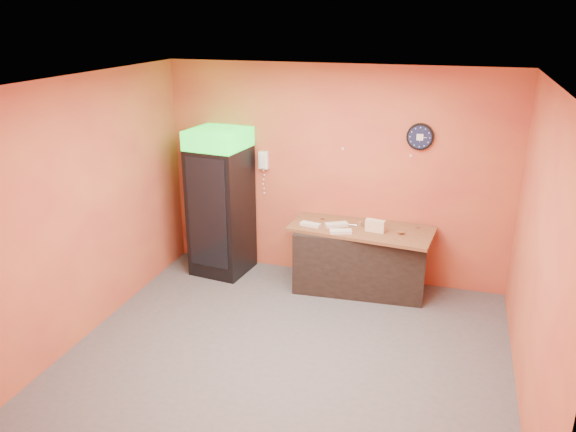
% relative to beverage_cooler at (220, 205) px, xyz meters
% --- Properties ---
extents(floor, '(4.50, 4.50, 0.00)m').
position_rel_beverage_cooler_xyz_m(floor, '(1.46, -1.61, -0.97)').
color(floor, '#47474C').
rests_on(floor, ground).
extents(back_wall, '(4.50, 0.02, 2.80)m').
position_rel_beverage_cooler_xyz_m(back_wall, '(1.46, 0.39, 0.43)').
color(back_wall, '#CB6B39').
rests_on(back_wall, floor).
extents(left_wall, '(0.02, 4.00, 2.80)m').
position_rel_beverage_cooler_xyz_m(left_wall, '(-0.79, -1.61, 0.43)').
color(left_wall, '#CB6B39').
rests_on(left_wall, floor).
extents(right_wall, '(0.02, 4.00, 2.80)m').
position_rel_beverage_cooler_xyz_m(right_wall, '(3.71, -1.61, 0.43)').
color(right_wall, '#CB6B39').
rests_on(right_wall, floor).
extents(ceiling, '(4.50, 4.00, 0.02)m').
position_rel_beverage_cooler_xyz_m(ceiling, '(1.46, -1.61, 1.83)').
color(ceiling, white).
rests_on(ceiling, back_wall).
extents(beverage_cooler, '(0.77, 0.78, 1.98)m').
position_rel_beverage_cooler_xyz_m(beverage_cooler, '(0.00, 0.00, 0.00)').
color(beverage_cooler, black).
rests_on(beverage_cooler, floor).
extents(prep_counter, '(1.66, 0.82, 0.81)m').
position_rel_beverage_cooler_xyz_m(prep_counter, '(1.90, 0.04, -0.56)').
color(prep_counter, black).
rests_on(prep_counter, floor).
extents(wall_clock, '(0.33, 0.06, 0.33)m').
position_rel_beverage_cooler_xyz_m(wall_clock, '(2.50, 0.36, 1.00)').
color(wall_clock, black).
rests_on(wall_clock, back_wall).
extents(wall_phone, '(0.13, 0.11, 0.23)m').
position_rel_beverage_cooler_xyz_m(wall_phone, '(0.50, 0.34, 0.57)').
color(wall_phone, white).
rests_on(wall_phone, back_wall).
extents(butcher_paper, '(1.82, 0.94, 0.04)m').
position_rel_beverage_cooler_xyz_m(butcher_paper, '(1.90, 0.04, -0.14)').
color(butcher_paper, brown).
rests_on(butcher_paper, prep_counter).
extents(sub_roll_stack, '(0.25, 0.12, 0.15)m').
position_rel_beverage_cooler_xyz_m(sub_roll_stack, '(2.08, -0.05, -0.04)').
color(sub_roll_stack, beige).
rests_on(sub_roll_stack, butcher_paper).
extents(wrapped_sandwich_left, '(0.27, 0.15, 0.04)m').
position_rel_beverage_cooler_xyz_m(wrapped_sandwich_left, '(1.27, -0.10, -0.10)').
color(wrapped_sandwich_left, silver).
rests_on(wrapped_sandwich_left, butcher_paper).
extents(wrapped_sandwich_mid, '(0.29, 0.18, 0.04)m').
position_rel_beverage_cooler_xyz_m(wrapped_sandwich_mid, '(1.69, -0.22, -0.10)').
color(wrapped_sandwich_mid, silver).
rests_on(wrapped_sandwich_mid, butcher_paper).
extents(wrapped_sandwich_right, '(0.30, 0.24, 0.04)m').
position_rel_beverage_cooler_xyz_m(wrapped_sandwich_right, '(1.59, -0.01, -0.10)').
color(wrapped_sandwich_right, silver).
rests_on(wrapped_sandwich_right, butcher_paper).
extents(kitchen_tool, '(0.06, 0.06, 0.06)m').
position_rel_beverage_cooler_xyz_m(kitchen_tool, '(1.87, 0.06, -0.09)').
color(kitchen_tool, silver).
rests_on(kitchen_tool, butcher_paper).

